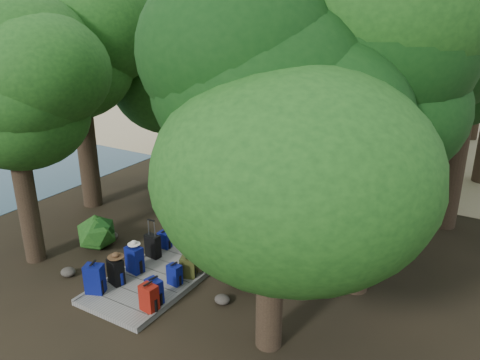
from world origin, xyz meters
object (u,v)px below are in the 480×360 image
Objects in this scene: backpack_left_c at (134,258)px; sun_lounger at (400,158)px; backpack_left_b at (116,270)px; lone_suitcase_on_sand at (329,156)px; suitcase_on_boardwalk at (153,246)px; backpack_right_d at (188,266)px; backpack_right_b at (154,290)px; backpack_left_a at (95,277)px; backpack_right_a at (149,296)px; kayak at (265,138)px; backpack_left_d at (165,239)px; backpack_right_c at (175,274)px; duffel_right_black at (211,249)px; duffel_right_khaki at (200,260)px.

backpack_left_c is 13.28m from sun_lounger.
backpack_left_b is 0.64m from backpack_left_c.
sun_lounger is (2.72, 1.50, -0.04)m from lone_suitcase_on_sand.
suitcase_on_boardwalk reaches higher than lone_suitcase_on_sand.
backpack_right_b is at bearing -110.04° from backpack_right_d.
sun_lounger is at bearing 81.11° from backpack_left_c.
suitcase_on_boardwalk is at bearing 104.78° from backpack_left_c.
backpack_left_a is at bearing -89.85° from backpack_left_b.
backpack_right_d reaches higher than sun_lounger.
kayak is (-4.58, 14.17, -0.27)m from backpack_right_a.
backpack_left_d is 2.92m from backpack_right_a.
lone_suitcase_on_sand is at bearing 100.72° from backpack_left_b.
backpack_left_c is 1.41m from backpack_right_d.
backpack_left_a reaches higher than backpack_left_d.
backpack_right_c is 0.45m from backpack_right_d.
duffel_right_black is at bearing 105.12° from backpack_right_b.
suitcase_on_boardwalk is at bearing 144.55° from backpack_right_b.
backpack_left_c is at bearing 149.29° from backpack_right_a.
backpack_left_a is 3.13m from duffel_right_black.
suitcase_on_boardwalk is (-1.51, 1.88, -0.02)m from backpack_right_a.
backpack_right_b is at bearing -55.04° from backpack_left_d.
lone_suitcase_on_sand is (-0.25, 11.20, -0.04)m from backpack_right_c.
sun_lounger is (2.41, 11.74, -0.01)m from duffel_right_khaki.
backpack_right_a is 0.26m from backpack_right_b.
sun_lounger is (3.71, 13.40, -0.16)m from backpack_left_b.
backpack_left_d is 0.89× the size of backpack_right_d.
duffel_right_black is (1.25, 1.62, -0.16)m from backpack_left_c.
lone_suitcase_on_sand is 0.37× the size of sun_lounger.
backpack_left_a is at bearing -123.39° from duffel_right_black.
backpack_right_d is at bearing -30.44° from backpack_left_d.
backpack_left_c is (0.16, 1.17, -0.02)m from backpack_left_a.
sun_lounger is (2.47, 12.70, -0.09)m from backpack_right_c.
backpack_left_d is 0.91× the size of backpack_right_c.
backpack_left_d is at bearing 110.05° from backpack_left_b.
backpack_left_c reaches higher than backpack_right_a.
backpack_left_c is at bearing -82.92° from kayak.
suitcase_on_boardwalk reaches higher than backpack_right_d.
duffel_right_khaki is 0.60m from duffel_right_black.
backpack_left_b is 1.11× the size of suitcase_on_boardwalk.
backpack_right_b is at bearing -91.83° from lone_suitcase_on_sand.
backpack_left_c is 1.11× the size of backpack_right_a.
backpack_right_b is 0.37× the size of sun_lounger.
lone_suitcase_on_sand is (1.14, 12.43, -0.16)m from backpack_left_a.
lone_suitcase_on_sand is at bearing 83.81° from backpack_left_d.
backpack_right_d is (1.31, 0.50, -0.09)m from backpack_left_c.
backpack_left_a is 2.57m from backpack_left_d.
backpack_left_c is 2.05m from duffel_right_black.
backpack_right_c is at bearing -97.54° from duffel_right_black.
backpack_right_b reaches higher than suitcase_on_boardwalk.
kayak is at bearing 80.34° from backpack_left_a.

